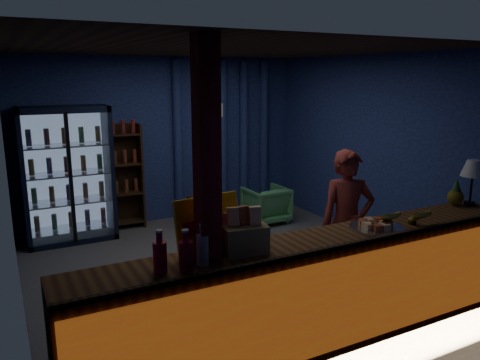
% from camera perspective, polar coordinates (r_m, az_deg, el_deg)
% --- Properties ---
extents(ground, '(4.60, 4.60, 0.00)m').
position_cam_1_polar(ground, '(5.94, -1.81, -10.27)').
color(ground, '#515154').
rests_on(ground, ground).
extents(room_walls, '(4.60, 4.60, 4.60)m').
position_cam_1_polar(room_walls, '(5.52, -1.93, 4.92)').
color(room_walls, navy).
rests_on(room_walls, ground).
extents(counter, '(4.40, 0.57, 0.99)m').
position_cam_1_polar(counter, '(4.25, 9.71, -13.12)').
color(counter, brown).
rests_on(counter, ground).
extents(support_post, '(0.16, 0.16, 2.60)m').
position_cam_1_polar(support_post, '(3.45, -3.95, -4.42)').
color(support_post, maroon).
rests_on(support_post, ground).
extents(beverage_cooler, '(1.20, 0.62, 1.90)m').
position_cam_1_polar(beverage_cooler, '(7.03, -20.36, 0.56)').
color(beverage_cooler, black).
rests_on(beverage_cooler, ground).
extents(bottle_shelf, '(0.50, 0.28, 1.60)m').
position_cam_1_polar(bottle_shelf, '(7.34, -13.85, 0.36)').
color(bottle_shelf, '#3D2713').
rests_on(bottle_shelf, ground).
extents(curtain_folds, '(1.74, 0.14, 2.50)m').
position_cam_1_polar(curtain_folds, '(7.89, -2.10, 5.29)').
color(curtain_folds, navy).
rests_on(curtain_folds, room_walls).
extents(framed_picture, '(0.36, 0.04, 0.28)m').
position_cam_1_polar(framed_picture, '(7.75, -3.00, 8.49)').
color(framed_picture, '#BD882F').
rests_on(framed_picture, room_walls).
extents(shopkeeper, '(0.67, 0.56, 1.57)m').
position_cam_1_polar(shopkeeper, '(5.08, 12.90, -5.19)').
color(shopkeeper, '#983329').
rests_on(shopkeeper, ground).
extents(green_chair, '(0.64, 0.65, 0.58)m').
position_cam_1_polar(green_chair, '(7.50, 3.19, -3.01)').
color(green_chair, '#56AC67').
rests_on(green_chair, ground).
extents(side_table, '(0.68, 0.56, 0.64)m').
position_cam_1_polar(side_table, '(7.18, -3.56, -3.89)').
color(side_table, '#3D2713').
rests_on(side_table, ground).
extents(yellow_sign, '(0.57, 0.19, 0.45)m').
position_cam_1_polar(yellow_sign, '(3.66, -3.86, -5.44)').
color(yellow_sign, yellow).
rests_on(yellow_sign, counter).
extents(soda_bottles, '(0.42, 0.18, 0.32)m').
position_cam_1_polar(soda_bottles, '(3.39, -6.94, -8.79)').
color(soda_bottles, red).
rests_on(soda_bottles, counter).
extents(snack_box_left, '(0.36, 0.33, 0.32)m').
position_cam_1_polar(snack_box_left, '(3.75, -0.35, -6.81)').
color(snack_box_left, '#A1894E').
rests_on(snack_box_left, counter).
extents(snack_box_centre, '(0.38, 0.33, 0.36)m').
position_cam_1_polar(snack_box_centre, '(3.71, 0.41, -6.78)').
color(snack_box_centre, '#A1894E').
rests_on(snack_box_centre, counter).
extents(pastry_tray, '(0.49, 0.49, 0.08)m').
position_cam_1_polar(pastry_tray, '(4.42, 16.32, -5.46)').
color(pastry_tray, silver).
rests_on(pastry_tray, counter).
extents(banana_bunches, '(0.53, 0.31, 0.18)m').
position_cam_1_polar(banana_bunches, '(4.55, 19.05, -4.30)').
color(banana_bunches, gold).
rests_on(banana_bunches, counter).
extents(table_lamp, '(0.25, 0.25, 0.49)m').
position_cam_1_polar(table_lamp, '(5.50, 26.55, 1.09)').
color(table_lamp, black).
rests_on(table_lamp, counter).
extents(pineapple, '(0.17, 0.17, 0.29)m').
position_cam_1_polar(pineapple, '(5.47, 24.80, -1.64)').
color(pineapple, olive).
rests_on(pineapple, counter).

